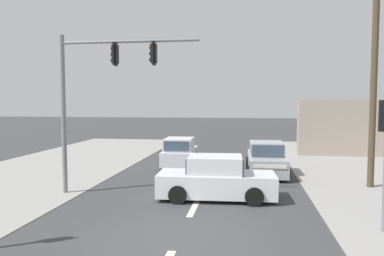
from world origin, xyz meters
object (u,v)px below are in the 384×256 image
at_px(sedan_crossing_left, 216,179).
at_px(utility_pole_midground_right, 374,64).
at_px(hatchback_oncoming_mid, 180,153).
at_px(traffic_signal_mast, 95,85).
at_px(sedan_receding_far, 266,160).

bearing_deg(sedan_crossing_left, utility_pole_midground_right, 23.91).
bearing_deg(hatchback_oncoming_mid, traffic_signal_mast, -106.17).
distance_m(utility_pole_midground_right, sedan_crossing_left, 7.95).
bearing_deg(traffic_signal_mast, sedan_crossing_left, 0.22).
bearing_deg(hatchback_oncoming_mid, sedan_crossing_left, -69.06).
distance_m(traffic_signal_mast, hatchback_oncoming_mid, 7.81).
bearing_deg(sedan_receding_far, sedan_crossing_left, -112.07).
relative_size(sedan_crossing_left, sedan_receding_far, 1.01).
bearing_deg(traffic_signal_mast, utility_pole_midground_right, 14.38).
height_order(sedan_crossing_left, sedan_receding_far, same).
relative_size(utility_pole_midground_right, sedan_receding_far, 2.23).
bearing_deg(sedan_crossing_left, hatchback_oncoming_mid, 110.94).
xyz_separation_m(traffic_signal_mast, hatchback_oncoming_mid, (1.95, 6.74, -3.44)).
distance_m(traffic_signal_mast, sedan_crossing_left, 5.68).
xyz_separation_m(utility_pole_midground_right, hatchback_oncoming_mid, (-8.68, 4.01, -4.31)).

